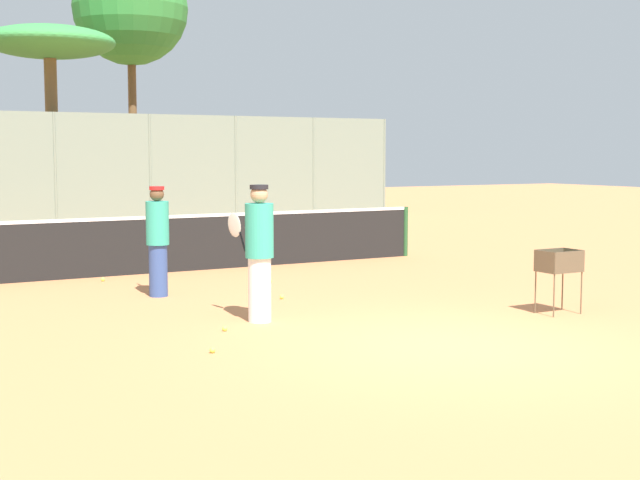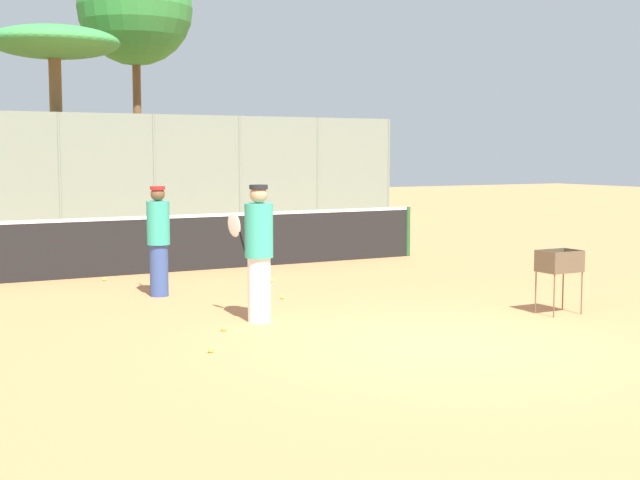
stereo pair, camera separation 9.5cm
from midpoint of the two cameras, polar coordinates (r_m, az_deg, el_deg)
ground_plane at (r=10.51m, az=8.54°, el=-6.70°), size 80.00×80.00×0.00m
tennis_net at (r=17.08m, az=-7.24°, el=-0.05°), size 9.47×0.10×1.07m
back_fence at (r=28.47m, az=-16.25°, el=4.39°), size 24.17×0.08×3.47m
tree_2 at (r=31.35m, az=-16.56°, el=11.78°), size 4.28×4.28×6.39m
tree_4 at (r=35.43m, az=-11.67°, el=14.30°), size 4.33×4.33×9.85m
player_white_outfit at (r=11.73m, az=-3.72°, el=-0.71°), size 0.37×0.92×1.81m
player_red_cap at (r=14.03m, az=-10.12°, el=0.04°), size 0.35×0.91×1.71m
ball_cart at (r=12.76m, az=15.26°, el=-1.64°), size 0.56×0.41×0.89m
tennis_ball_0 at (r=13.64m, az=-2.23°, el=-3.66°), size 0.07×0.07×0.07m
tennis_ball_1 at (r=10.10m, az=-6.74°, el=-7.00°), size 0.07×0.07×0.07m
tennis_ball_2 at (r=15.97m, az=-13.46°, el=-2.45°), size 0.07×0.07×0.07m
tennis_ball_3 at (r=11.28m, az=-5.93°, el=-5.65°), size 0.07×0.07×0.07m
tennis_ball_4 at (r=15.39m, az=-2.96°, el=-2.60°), size 0.07×0.07×0.07m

